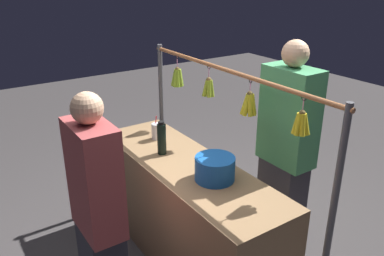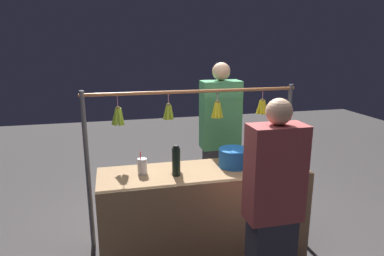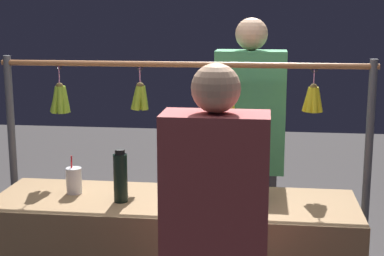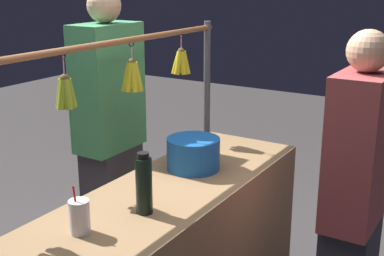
{
  "view_description": "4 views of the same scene",
  "coord_description": "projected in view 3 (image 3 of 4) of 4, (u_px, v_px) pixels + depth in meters",
  "views": [
    {
      "loc": [
        -2.21,
        1.44,
        2.22
      ],
      "look_at": [
        -0.07,
        0.0,
        1.17
      ],
      "focal_mm": 37.1,
      "sensor_mm": 36.0,
      "label": 1
    },
    {
      "loc": [
        0.77,
        2.79,
        1.97
      ],
      "look_at": [
        0.11,
        0.0,
        1.25
      ],
      "focal_mm": 32.14,
      "sensor_mm": 36.0,
      "label": 2
    },
    {
      "loc": [
        -0.45,
        2.83,
        1.79
      ],
      "look_at": [
        -0.1,
        0.0,
        1.23
      ],
      "focal_mm": 54.72,
      "sensor_mm": 36.0,
      "label": 3
    },
    {
      "loc": [
        1.88,
        1.3,
        1.82
      ],
      "look_at": [
        -0.22,
        0.0,
        1.1
      ],
      "focal_mm": 48.45,
      "sensor_mm": 36.0,
      "label": 4
    }
  ],
  "objects": [
    {
      "name": "vendor_person",
      "position": [
        249.0,
        165.0,
        3.59
      ],
      "size": [
        0.42,
        0.23,
        1.76
      ],
      "color": "#2D2D38",
      "rests_on": "ground"
    },
    {
      "name": "display_rack",
      "position": [
        182.0,
        138.0,
        3.31
      ],
      "size": [
        2.11,
        0.12,
        1.55
      ],
      "color": "#4C4C51",
      "rests_on": "ground"
    },
    {
      "name": "blue_bucket",
      "position": [
        232.0,
        184.0,
        2.98
      ],
      "size": [
        0.28,
        0.28,
        0.17
      ],
      "primitive_type": "cylinder",
      "color": "#1756AB",
      "rests_on": "market_counter"
    },
    {
      "name": "drink_cup",
      "position": [
        74.0,
        180.0,
        3.09
      ],
      "size": [
        0.08,
        0.08,
        0.2
      ],
      "color": "silver",
      "rests_on": "market_counter"
    },
    {
      "name": "water_bottle",
      "position": [
        120.0,
        177.0,
        2.94
      ],
      "size": [
        0.07,
        0.07,
        0.27
      ],
      "color": "black",
      "rests_on": "market_counter"
    }
  ]
}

